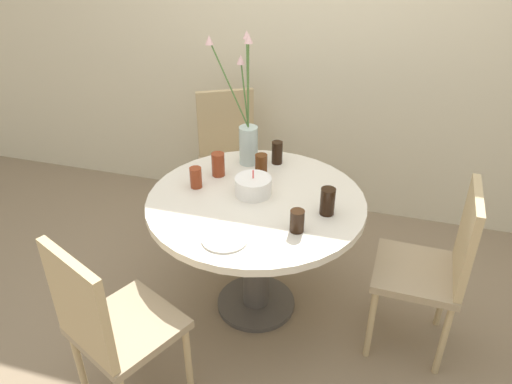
% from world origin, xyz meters
% --- Properties ---
extents(ground_plane, '(16.00, 16.00, 0.00)m').
position_xyz_m(ground_plane, '(0.00, 0.00, 0.00)').
color(ground_plane, '#89755B').
extents(wall_back, '(8.00, 0.05, 2.60)m').
position_xyz_m(wall_back, '(0.00, 1.20, 1.30)').
color(wall_back, beige).
rests_on(wall_back, ground_plane).
extents(dining_table, '(1.11, 1.11, 0.72)m').
position_xyz_m(dining_table, '(0.00, 0.00, 0.57)').
color(dining_table, silver).
rests_on(dining_table, ground_plane).
extents(chair_near_front, '(0.54, 0.54, 0.94)m').
position_xyz_m(chair_near_front, '(-0.42, 0.80, 0.54)').
color(chair_near_front, '#9E896B').
rests_on(chair_near_front, ground_plane).
extents(chair_right_flank, '(0.53, 0.53, 0.94)m').
position_xyz_m(chair_right_flank, '(-0.39, -0.81, 0.54)').
color(chair_right_flank, '#9E896B').
rests_on(chair_right_flank, ground_plane).
extents(chair_left_flank, '(0.41, 0.41, 0.94)m').
position_xyz_m(chair_left_flank, '(0.90, -0.03, 0.54)').
color(chair_left_flank, '#9E896B').
rests_on(chair_left_flank, ground_plane).
extents(birthday_cake, '(0.19, 0.19, 0.14)m').
position_xyz_m(birthday_cake, '(-0.03, 0.04, 0.77)').
color(birthday_cake, white).
rests_on(birthday_cake, dining_table).
extents(flower_vase, '(0.26, 0.16, 0.74)m').
position_xyz_m(flower_vase, '(-0.16, 0.36, 0.91)').
color(flower_vase, '#B2C6C1').
rests_on(flower_vase, dining_table).
extents(side_plate, '(0.21, 0.21, 0.01)m').
position_xyz_m(side_plate, '(-0.04, -0.37, 0.72)').
color(side_plate, silver).
rests_on(side_plate, dining_table).
extents(drink_glass_0, '(0.07, 0.07, 0.11)m').
position_xyz_m(drink_glass_0, '(0.25, -0.21, 0.77)').
color(drink_glass_0, black).
rests_on(drink_glass_0, dining_table).
extents(drink_glass_1, '(0.07, 0.07, 0.13)m').
position_xyz_m(drink_glass_1, '(-0.04, 0.23, 0.79)').
color(drink_glass_1, '#51280F').
rests_on(drink_glass_1, dining_table).
extents(drink_glass_2, '(0.06, 0.06, 0.13)m').
position_xyz_m(drink_glass_2, '(0.01, 0.41, 0.78)').
color(drink_glass_2, black).
rests_on(drink_glass_2, dining_table).
extents(drink_glass_3, '(0.07, 0.07, 0.13)m').
position_xyz_m(drink_glass_3, '(-0.27, 0.18, 0.78)').
color(drink_glass_3, maroon).
rests_on(drink_glass_3, dining_table).
extents(drink_glass_4, '(0.07, 0.07, 0.14)m').
position_xyz_m(drink_glass_4, '(0.36, -0.03, 0.79)').
color(drink_glass_4, black).
rests_on(drink_glass_4, dining_table).
extents(drink_glass_5, '(0.06, 0.06, 0.11)m').
position_xyz_m(drink_glass_5, '(-0.33, 0.03, 0.78)').
color(drink_glass_5, maroon).
rests_on(drink_glass_5, dining_table).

